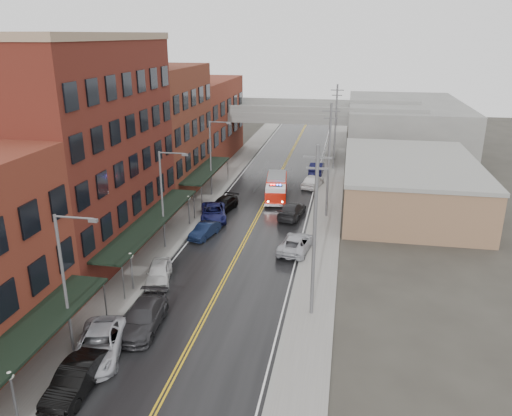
{
  "coord_description": "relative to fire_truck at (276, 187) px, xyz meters",
  "views": [
    {
      "loc": [
        8.94,
        -15.5,
        18.47
      ],
      "look_at": [
        0.89,
        27.98,
        3.0
      ],
      "focal_mm": 35.0,
      "sensor_mm": 36.0,
      "label": 1
    }
  ],
  "objects": [
    {
      "name": "sidewalk_left",
      "position": [
        -8.39,
        -10.02,
        -1.38
      ],
      "size": [
        3.0,
        160.0,
        0.15
      ],
      "primitive_type": "cube",
      "color": "slate",
      "rests_on": "ground"
    },
    {
      "name": "overpass",
      "position": [
        -1.09,
        21.98,
        4.53
      ],
      "size": [
        40.0,
        10.0,
        7.5
      ],
      "color": "slate",
      "rests_on": "ground"
    },
    {
      "name": "utility_pole_0",
      "position": [
        6.11,
        -25.02,
        4.85
      ],
      "size": [
        1.8,
        0.24,
        12.0
      ],
      "color": "#59595B",
      "rests_on": "ground"
    },
    {
      "name": "utility_pole_1",
      "position": [
        6.11,
        -5.02,
        4.85
      ],
      "size": [
        1.8,
        0.24,
        12.0
      ],
      "color": "#59595B",
      "rests_on": "ground"
    },
    {
      "name": "parked_car_right_0",
      "position": [
        3.91,
        -14.48,
        -0.7
      ],
      "size": [
        3.27,
        5.76,
        1.52
      ],
      "primitive_type": "imported",
      "rotation": [
        0.0,
        0.0,
        3.0
      ],
      "color": "#ADAEB5",
      "rests_on": "ground"
    },
    {
      "name": "parked_car_right_2",
      "position": [
        3.85,
        5.55,
        -0.62
      ],
      "size": [
        2.99,
        5.2,
        1.67
      ],
      "primitive_type": "imported",
      "rotation": [
        0.0,
        0.0,
        2.92
      ],
      "color": "white",
      "rests_on": "ground"
    },
    {
      "name": "parked_car_right_1",
      "position": [
        2.51,
        -5.82,
        -0.66
      ],
      "size": [
        2.9,
        5.71,
        1.59
      ],
      "primitive_type": "imported",
      "rotation": [
        0.0,
        0.0,
        3.01
      ],
      "color": "black",
      "rests_on": "ground"
    },
    {
      "name": "curb_right",
      "position": [
        4.56,
        -10.02,
        -1.38
      ],
      "size": [
        0.3,
        160.0,
        0.15
      ],
      "primitive_type": "cube",
      "color": "gray",
      "rests_on": "ground"
    },
    {
      "name": "parked_car_left_7",
      "position": [
        -5.17,
        -5.22,
        -0.73
      ],
      "size": [
        3.0,
        5.33,
        1.46
      ],
      "primitive_type": "imported",
      "rotation": [
        0.0,
        0.0,
        -0.2
      ],
      "color": "black",
      "rests_on": "ground"
    },
    {
      "name": "parked_car_right_3",
      "position": [
        3.91,
        12.18,
        -0.61
      ],
      "size": [
        1.94,
        5.15,
        1.68
      ],
      "primitive_type": "imported",
      "rotation": [
        0.0,
        0.0,
        3.11
      ],
      "color": "black",
      "rests_on": "ground"
    },
    {
      "name": "globe_lamp_2",
      "position": [
        -7.49,
        -10.02,
        0.86
      ],
      "size": [
        0.44,
        0.44,
        3.12
      ],
      "color": "#59595B",
      "rests_on": "ground"
    },
    {
      "name": "brick_building_b",
      "position": [
        -14.39,
        -17.02,
        7.55
      ],
      "size": [
        9.0,
        20.0,
        18.0
      ],
      "primitive_type": "cube",
      "color": "#542216",
      "rests_on": "ground"
    },
    {
      "name": "parked_car_left_4",
      "position": [
        -6.09,
        -22.23,
        -0.69
      ],
      "size": [
        2.88,
        4.82,
        1.54
      ],
      "primitive_type": "imported",
      "rotation": [
        0.0,
        0.0,
        0.25
      ],
      "color": "silver",
      "rests_on": "ground"
    },
    {
      "name": "parked_car_left_2",
      "position": [
        -6.09,
        -32.12,
        -0.64
      ],
      "size": [
        4.1,
        6.34,
        1.62
      ],
      "primitive_type": "imported",
      "rotation": [
        0.0,
        0.0,
        0.26
      ],
      "color": "#AEAFB6",
      "rests_on": "ground"
    },
    {
      "name": "fire_truck",
      "position": [
        0.0,
        0.0,
        0.0
      ],
      "size": [
        3.58,
        7.57,
        2.68
      ],
      "rotation": [
        0.0,
        0.0,
        0.11
      ],
      "color": "#B81608",
      "rests_on": "ground"
    },
    {
      "name": "brick_building_far",
      "position": [
        -14.39,
        17.98,
        4.55
      ],
      "size": [
        9.0,
        20.0,
        12.0
      ],
      "primitive_type": "cube",
      "color": "brown",
      "rests_on": "ground"
    },
    {
      "name": "awning_1",
      "position": [
        -8.58,
        -17.02,
        1.53
      ],
      "size": [
        2.6,
        18.0,
        3.09
      ],
      "color": "black",
      "rests_on": "ground"
    },
    {
      "name": "street_lamp_2",
      "position": [
        -7.64,
        -0.02,
        3.73
      ],
      "size": [
        2.64,
        0.22,
        9.0
      ],
      "color": "#59595B",
      "rests_on": "ground"
    },
    {
      "name": "sidewalk_right",
      "position": [
        6.21,
        -10.02,
        -1.38
      ],
      "size": [
        3.0,
        160.0,
        0.15
      ],
      "primitive_type": "cube",
      "color": "slate",
      "rests_on": "ground"
    },
    {
      "name": "right_far_block",
      "position": [
        16.91,
        29.98,
        2.55
      ],
      "size": [
        18.0,
        30.0,
        8.0
      ],
      "primitive_type": "cube",
      "color": "slate",
      "rests_on": "ground"
    },
    {
      "name": "tan_building",
      "position": [
        14.91,
        -0.02,
        1.05
      ],
      "size": [
        14.0,
        22.0,
        5.0
      ],
      "primitive_type": "cube",
      "color": "#8E674C",
      "rests_on": "ground"
    },
    {
      "name": "parked_car_left_5",
      "position": [
        -5.06,
        -12.82,
        -0.77
      ],
      "size": [
        2.37,
        4.36,
        1.36
      ],
      "primitive_type": "imported",
      "rotation": [
        0.0,
        0.0,
        -0.24
      ],
      "color": "#0E1833",
      "rests_on": "ground"
    },
    {
      "name": "utility_pole_2",
      "position": [
        6.11,
        14.98,
        4.85
      ],
      "size": [
        1.8,
        0.24,
        12.0
      ],
      "color": "#59595B",
      "rests_on": "ground"
    },
    {
      "name": "curb_left",
      "position": [
        -6.74,
        -10.02,
        -1.38
      ],
      "size": [
        0.3,
        160.0,
        0.15
      ],
      "primitive_type": "cube",
      "color": "gray",
      "rests_on": "ground"
    },
    {
      "name": "parked_car_left_1",
      "position": [
        -5.84,
        -35.32,
        -0.64
      ],
      "size": [
        1.82,
        4.96,
        1.62
      ],
      "primitive_type": "imported",
      "rotation": [
        0.0,
        0.0,
        0.02
      ],
      "color": "black",
      "rests_on": "ground"
    },
    {
      "name": "awning_2",
      "position": [
        -8.58,
        0.48,
        1.53
      ],
      "size": [
        2.6,
        13.0,
        3.09
      ],
      "color": "black",
      "rests_on": "ground"
    },
    {
      "name": "road",
      "position": [
        -1.09,
        -10.02,
        -1.44
      ],
      "size": [
        11.0,
        160.0,
        0.02
      ],
      "primitive_type": "cube",
      "color": "black",
      "rests_on": "ground"
    },
    {
      "name": "street_lamp_1",
      "position": [
        -7.64,
        -16.02,
        3.73
      ],
      "size": [
        2.64,
        0.22,
        9.0
      ],
      "color": "#59595B",
      "rests_on": "ground"
    },
    {
      "name": "brick_building_c",
      "position": [
        -14.39,
        0.48,
        6.05
      ],
      "size": [
        9.0,
        15.0,
        15.0
      ],
      "primitive_type": "cube",
      "color": "brown",
      "rests_on": "ground"
    },
    {
      "name": "awning_0",
      "position": [
        -8.58,
        -36.02,
        1.53
      ],
      "size": [
        2.6,
        16.0,
        3.09
      ],
      "color": "black",
      "rests_on": "ground"
    },
    {
      "name": "street_lamp_0",
      "position": [
        -7.64,
        -32.02,
        3.73
      ],
      "size": [
        2.64,
        0.22,
        9.0
      ],
      "color": "#59595B",
      "rests_on": "ground"
    },
    {
      "name": "globe_lamp_0",
      "position": [
        -7.49,
        -38.02,
        0.86
      ],
      "size": [
        0.44,
        0.44,
        3.12
      ],
      "color": "#59595B",
      "rests_on": "ground"
    },
    {
      "name": "parked_car_left_6",
      "position": [
        -5.49,
        -8.01,
        -0.67
      ],
      "size": [
        4.0,
        6.16,
        1.58
      ],
      "primitive_type": "imported",
      "rotation": [
        0.0,
        0.0,
        0.26
      ],
      "color": "#14164B",
      "rests_on": "ground"
    },
    {
      "name": "globe_lamp_1",
      "position": [
        -7.49,
        -24.02,
        0.86
      ],
      "size": [
        0.44,
        0.44,
        3.12
      ],
      "color": "#59595B",
      "rests_on": "ground"
    },
    {
      "name": "parked_car_left_3",
      "position": [
        -4.69,
        -28.72,
        -0.63
      ],
      "size": [
        2.71,
        5.82,
        1.65
      ],
      "primitive_type": "imported",
      "rotation": [
        0.0,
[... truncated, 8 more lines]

